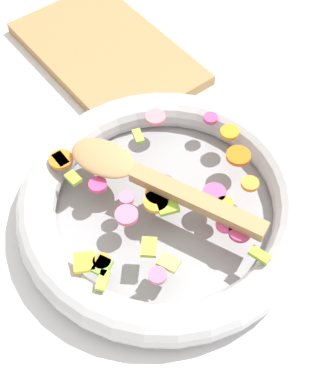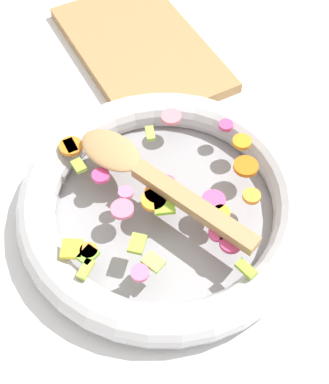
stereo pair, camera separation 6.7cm
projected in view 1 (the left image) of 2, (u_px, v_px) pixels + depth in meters
name	position (u px, v px, depth m)	size (l,w,h in m)	color
ground_plane	(164.00, 214.00, 0.71)	(4.00, 4.00, 0.00)	silver
skillet	(164.00, 204.00, 0.69)	(0.38, 0.38, 0.05)	gray
chopped_vegetables	(159.00, 192.00, 0.66)	(0.30, 0.29, 0.01)	orange
wooden_spoon	(143.00, 176.00, 0.67)	(0.26, 0.14, 0.01)	#A87F51
cutting_board	(107.00, 53.00, 0.88)	(0.32, 0.19, 0.02)	#9E7547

